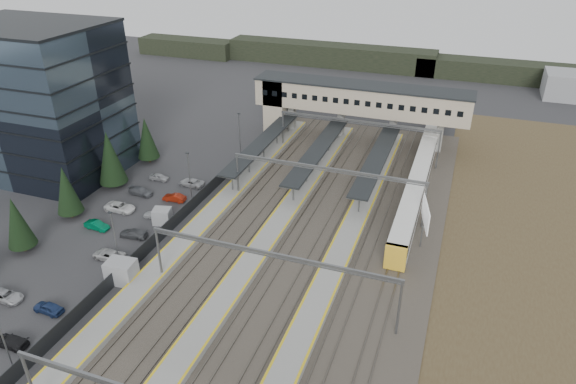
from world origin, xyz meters
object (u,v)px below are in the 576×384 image
at_px(office_building, 38,101).
at_px(train, 422,167).
at_px(footbridge, 346,100).
at_px(billboard, 425,215).
at_px(relay_cabin_near, 121,271).
at_px(relay_cabin_far, 162,216).

relative_size(office_building, train, 0.44).
bearing_deg(footbridge, billboard, -58.41).
bearing_deg(office_building, footbridge, 34.47).
height_order(footbridge, billboard, footbridge).
bearing_deg(relay_cabin_near, office_building, 143.58).
height_order(relay_cabin_far, billboard, billboard).
distance_m(footbridge, train, 21.08).
distance_m(office_building, footbridge, 53.18).
relative_size(office_building, relay_cabin_far, 8.53).
xyz_separation_m(relay_cabin_far, train, (32.77, 27.05, 0.79)).
distance_m(relay_cabin_far, billboard, 36.28).
bearing_deg(relay_cabin_far, footbridge, 67.10).
relative_size(train, billboard, 9.18).
height_order(relay_cabin_near, footbridge, footbridge).
bearing_deg(billboard, relay_cabin_far, -166.30).
bearing_deg(billboard, footbridge, 121.59).
bearing_deg(footbridge, office_building, -145.53).
height_order(office_building, relay_cabin_far, office_building).
xyz_separation_m(train, billboard, (2.40, -18.48, 1.64)).
relative_size(relay_cabin_near, billboard, 0.59).
bearing_deg(train, footbridge, 143.80).
distance_m(relay_cabin_far, train, 42.50).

